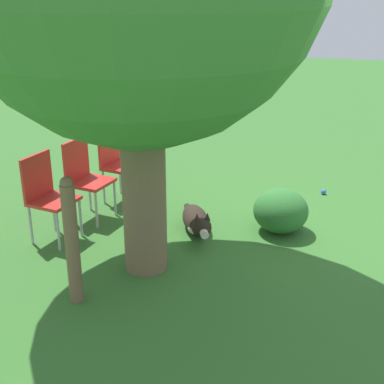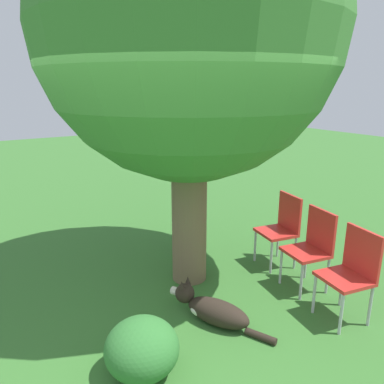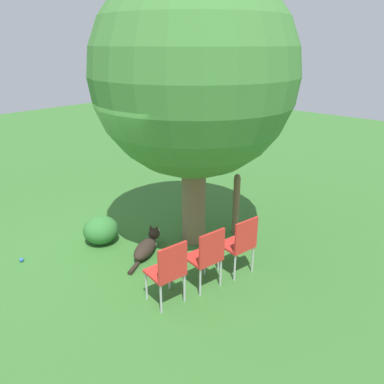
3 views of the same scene
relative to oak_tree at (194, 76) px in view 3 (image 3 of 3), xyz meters
The scene contains 9 objects.
ground_plane 3.06m from the oak_tree, 128.45° to the right, with size 30.00×30.00×0.00m, color #38702D.
oak_tree is the anchor object (origin of this frame).
dog 2.85m from the oak_tree, 107.94° to the right, with size 0.58×1.09×0.38m.
fence_post 2.39m from the oak_tree, 61.47° to the left, with size 0.12×0.12×1.16m.
red_chair_0 2.92m from the oak_tree, 59.18° to the right, with size 0.49×0.51×0.94m.
red_chair_1 2.69m from the oak_tree, 41.16° to the right, with size 0.49×0.51×0.94m.
red_chair_2 2.61m from the oak_tree, 14.72° to the right, with size 0.49×0.51×0.94m.
tennis_ball 4.02m from the oak_tree, 123.70° to the right, with size 0.07×0.07×0.07m.
low_shrub 3.06m from the oak_tree, 135.41° to the right, with size 0.61×0.61×0.49m.
Camera 3 is at (4.65, -3.56, 3.29)m, focal length 35.00 mm.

